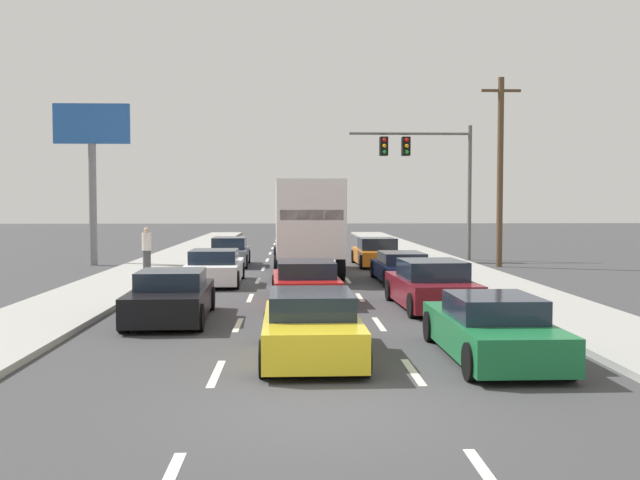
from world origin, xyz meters
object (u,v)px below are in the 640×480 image
at_px(car_orange, 377,253).
at_px(pedestrian_near_corner, 147,249).
at_px(traffic_signal_mast, 421,159).
at_px(car_gray, 229,253).
at_px(box_truck, 307,222).
at_px(car_green, 492,329).
at_px(car_black, 171,298).
at_px(roadside_billboard, 92,153).
at_px(utility_pole_mid, 500,170).
at_px(car_white, 215,268).
at_px(car_red, 306,282).
at_px(car_yellow, 311,327).
at_px(car_maroon, 431,286).
at_px(car_navy, 401,268).

height_order(car_orange, pedestrian_near_corner, pedestrian_near_corner).
bearing_deg(traffic_signal_mast, car_gray, -162.11).
bearing_deg(car_gray, box_truck, -52.52).
distance_m(car_green, traffic_signal_mast, 24.29).
bearing_deg(box_truck, car_green, -78.84).
bearing_deg(car_black, roadside_billboard, 111.13).
xyz_separation_m(traffic_signal_mast, utility_pole_mid, (2.95, -4.03, -0.70)).
bearing_deg(car_orange, roadside_billboard, 176.38).
distance_m(box_truck, traffic_signal_mast, 10.17).
xyz_separation_m(car_white, car_red, (3.20, -4.87, 0.00)).
bearing_deg(box_truck, traffic_signal_mast, 52.06).
xyz_separation_m(car_orange, car_green, (-0.19, -20.38, -0.03)).
relative_size(car_red, car_yellow, 1.03).
relative_size(car_orange, car_maroon, 1.03).
relative_size(car_red, car_navy, 0.96).
bearing_deg(car_maroon, roadside_billboard, 132.15).
distance_m(car_gray, car_red, 12.98).
xyz_separation_m(car_red, car_maroon, (3.47, -1.49, 0.04)).
xyz_separation_m(car_red, traffic_signal_mast, (6.16, 15.61, 4.58)).
xyz_separation_m(car_gray, car_maroon, (6.80, -14.04, 0.00)).
height_order(car_white, car_navy, car_white).
bearing_deg(car_navy, traffic_signal_mast, 76.31).
distance_m(car_white, traffic_signal_mast, 14.97).
height_order(car_gray, car_orange, car_gray).
bearing_deg(car_red, traffic_signal_mast, 68.46).
xyz_separation_m(box_truck, car_red, (-0.19, -7.95, -1.57)).
height_order(car_black, car_orange, car_orange).
bearing_deg(car_black, pedestrian_near_corner, 103.94).
xyz_separation_m(car_orange, traffic_signal_mast, (2.63, 3.31, 4.57)).
bearing_deg(car_white, pedestrian_near_corner, 129.72).
relative_size(car_green, roadside_billboard, 0.60).
distance_m(box_truck, car_maroon, 10.11).
relative_size(car_red, car_orange, 0.93).
height_order(car_red, pedestrian_near_corner, pedestrian_near_corner).
distance_m(car_yellow, pedestrian_near_corner, 17.73).
bearing_deg(car_green, car_navy, 88.80).
distance_m(car_red, car_green, 8.74).
xyz_separation_m(car_white, car_yellow, (3.17, -12.68, 0.01)).
relative_size(traffic_signal_mast, utility_pole_mid, 0.80).
bearing_deg(car_black, car_green, -35.12).
height_order(car_orange, car_maroon, car_maroon).
height_order(car_gray, car_white, car_gray).
distance_m(car_white, pedestrian_near_corner, 5.03).
xyz_separation_m(car_maroon, utility_pole_mid, (5.64, 13.07, 3.84)).
distance_m(car_white, car_maroon, 9.22).
relative_size(car_navy, car_green, 1.00).
bearing_deg(car_white, car_maroon, -43.62).
distance_m(car_green, roadside_billboard, 25.40).
bearing_deg(roadside_billboard, car_yellow, -65.06).
height_order(box_truck, utility_pole_mid, utility_pole_mid).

